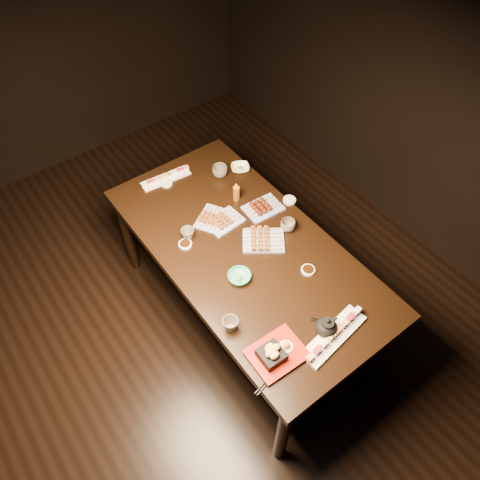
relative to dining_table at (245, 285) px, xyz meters
name	(u,v)px	position (x,y,z in m)	size (l,w,h in m)	color
ground	(204,377)	(-0.48, -0.21, -0.38)	(5.00, 5.00, 0.00)	black
dining_table	(245,285)	(0.00, 0.00, 0.00)	(0.90, 1.80, 0.75)	black
sushi_platter_near	(334,334)	(0.01, -0.71, 0.40)	(0.40, 0.11, 0.05)	white
sushi_platter_far	(165,177)	(-0.07, 0.77, 0.39)	(0.33, 0.09, 0.04)	white
yakitori_plate_center	(224,219)	(0.02, 0.23, 0.40)	(0.21, 0.16, 0.05)	#828EB6
yakitori_plate_right	(264,238)	(0.11, -0.03, 0.41)	(0.24, 0.17, 0.06)	#828EB6
yakitori_plate_left	(211,216)	(-0.03, 0.30, 0.40)	(0.20, 0.15, 0.05)	#828EB6
tsukune_plate	(263,206)	(0.27, 0.18, 0.40)	(0.23, 0.16, 0.06)	#828EB6
edamame_bowl_green	(239,277)	(-0.16, -0.16, 0.40)	(0.13, 0.13, 0.04)	#2F926F
edamame_bowl_cream	(240,168)	(0.38, 0.55, 0.39)	(0.12, 0.12, 0.03)	#F4F0C7
tempura_tray	(277,350)	(-0.28, -0.62, 0.42)	(0.26, 0.21, 0.10)	black
teacup_near_left	(230,324)	(-0.37, -0.37, 0.41)	(0.08, 0.08, 0.08)	brown
teacup_mid_right	(288,225)	(0.28, -0.04, 0.41)	(0.09, 0.09, 0.07)	brown
teacup_far_left	(188,234)	(-0.22, 0.26, 0.41)	(0.08, 0.08, 0.07)	brown
teacup_far_right	(220,171)	(0.23, 0.58, 0.41)	(0.10, 0.10, 0.08)	brown
teapot	(327,326)	(-0.01, -0.67, 0.43)	(0.13, 0.13, 0.11)	black
condiment_bottle	(236,191)	(0.19, 0.35, 0.44)	(0.04, 0.04, 0.13)	#66380D
sauce_dish_west	(185,244)	(-0.27, 0.22, 0.38)	(0.08, 0.08, 0.01)	white
sauce_dish_east	(289,200)	(0.45, 0.13, 0.38)	(0.08, 0.08, 0.01)	white
sauce_dish_se	(308,270)	(0.18, -0.34, 0.38)	(0.08, 0.08, 0.01)	white
sauce_dish_nw	(166,183)	(-0.09, 0.72, 0.38)	(0.08, 0.08, 0.01)	white
chopsticks_near	(272,377)	(-0.37, -0.69, 0.38)	(0.23, 0.02, 0.01)	black
chopsticks_se	(334,324)	(0.06, -0.66, 0.38)	(0.23, 0.02, 0.01)	black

